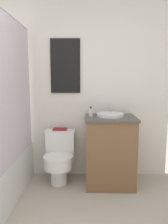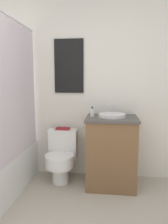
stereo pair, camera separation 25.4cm
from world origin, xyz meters
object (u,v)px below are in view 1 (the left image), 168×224
sink (110,115)px  soap_bottle (91,112)px  toilet (59,157)px  book_on_tank (60,129)px

sink → soap_bottle: (-0.24, -0.01, 0.03)m
toilet → soap_bottle: (0.41, -0.03, 0.59)m
toilet → soap_bottle: 0.72m
sink → soap_bottle: size_ratio=2.98×
sink → soap_bottle: 0.25m
soap_bottle → sink: bearing=2.5°
sink → soap_bottle: bearing=-177.5°
soap_bottle → book_on_tank: bearing=160.2°
toilet → book_on_tank: 0.36m
sink → book_on_tank: sink is taller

